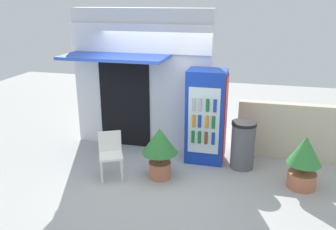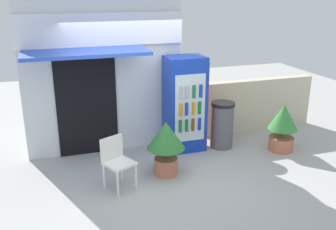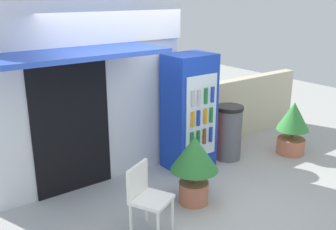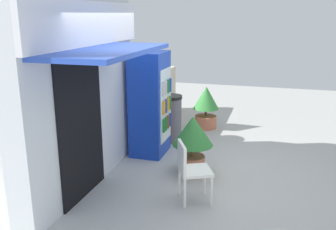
% 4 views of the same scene
% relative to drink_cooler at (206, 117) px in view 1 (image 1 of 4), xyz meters
% --- Properties ---
extents(ground, '(16.00, 16.00, 0.00)m').
position_rel_drink_cooler_xyz_m(ground, '(-0.96, -0.86, -0.93)').
color(ground, '#B2B2AD').
extents(storefront_building, '(2.99, 1.28, 2.95)m').
position_rel_drink_cooler_xyz_m(storefront_building, '(-1.49, 0.50, 0.59)').
color(storefront_building, silver).
rests_on(storefront_building, ground).
extents(drink_cooler, '(0.76, 0.63, 1.85)m').
position_rel_drink_cooler_xyz_m(drink_cooler, '(0.00, 0.00, 0.00)').
color(drink_cooler, '#1438B2').
rests_on(drink_cooler, ground).
extents(plastic_chair, '(0.55, 0.56, 0.84)m').
position_rel_drink_cooler_xyz_m(plastic_chair, '(-1.57, -1.10, -0.44)').
color(plastic_chair, white).
rests_on(plastic_chair, ground).
extents(potted_plant_near_shop, '(0.64, 0.64, 0.96)m').
position_rel_drink_cooler_xyz_m(potted_plant_near_shop, '(-0.69, -0.94, -0.32)').
color(potted_plant_near_shop, '#BC6B4C').
rests_on(potted_plant_near_shop, ground).
extents(potted_plant_curbside, '(0.57, 0.57, 0.94)m').
position_rel_drink_cooler_xyz_m(potted_plant_curbside, '(1.78, -0.68, -0.39)').
color(potted_plant_curbside, '#BC6B4C').
rests_on(potted_plant_curbside, ground).
extents(trash_bin, '(0.47, 0.47, 0.93)m').
position_rel_drink_cooler_xyz_m(trash_bin, '(0.74, -0.15, -0.46)').
color(trash_bin, '#595960').
rests_on(trash_bin, ground).
extents(stone_boundary_wall, '(2.65, 0.21, 1.16)m').
position_rel_drink_cooler_xyz_m(stone_boundary_wall, '(1.92, 0.53, -0.35)').
color(stone_boundary_wall, beige).
rests_on(stone_boundary_wall, ground).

